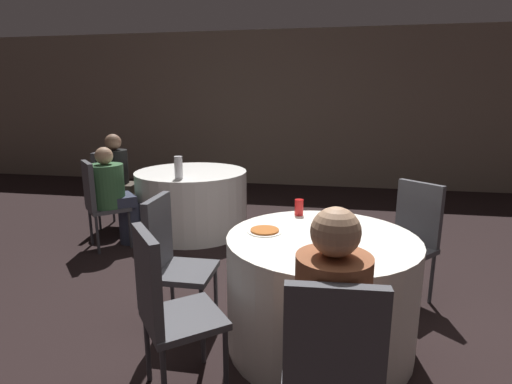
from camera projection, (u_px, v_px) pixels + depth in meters
name	position (u px, v px, depth m)	size (l,w,h in m)	color
ground_plane	(303.00, 340.00, 2.73)	(16.00, 16.00, 0.00)	black
wall_back	(324.00, 110.00, 7.22)	(16.00, 0.06, 2.80)	gray
table_near	(320.00, 291.00, 2.63)	(1.23, 1.23, 0.75)	white
table_far	(192.00, 201.00, 4.91)	(1.34, 1.34, 0.75)	white
chair_near_south	(331.00, 367.00, 1.59)	(0.42, 0.43, 0.97)	#47474C
chair_near_northeast	(411.00, 232.00, 3.19)	(0.57, 0.57, 0.97)	#47474C
chair_near_west	(170.00, 253.00, 2.76)	(0.41, 0.40, 0.97)	#47474C
chair_near_southwest	(165.00, 301.00, 2.10)	(0.56, 0.56, 0.97)	#47474C
chair_far_southwest	(98.00, 198.00, 4.28)	(0.57, 0.57, 0.97)	#47474C
chair_far_west	(109.00, 183.00, 5.04)	(0.41, 0.40, 0.97)	#47474C
person_floral_shirt	(329.00, 336.00, 1.75)	(0.32, 0.49, 1.20)	#282828
person_black_shirt	(121.00, 181.00, 5.01)	(0.50, 0.32, 1.18)	#4C4238
person_green_jacket	(114.00, 195.00, 4.37)	(0.50, 0.50, 1.11)	#33384C
pizza_plate_near	(265.00, 231.00, 2.63)	(0.23, 0.23, 0.02)	white
soda_can_silver	(327.00, 229.00, 2.50)	(0.07, 0.07, 0.12)	silver
soda_can_red	(299.00, 207.00, 3.00)	(0.07, 0.07, 0.12)	red
cup_near	(340.00, 218.00, 2.78)	(0.07, 0.07, 0.10)	silver
bottle_far	(179.00, 167.00, 4.35)	(0.09, 0.09, 0.25)	white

